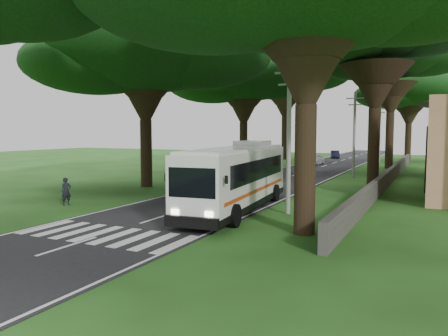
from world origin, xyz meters
name	(u,v)px	position (x,y,z in m)	size (l,w,h in m)	color
ground	(134,226)	(0.00, 0.00, 0.00)	(140.00, 140.00, 0.00)	#1E4413
road	(293,176)	(0.00, 25.00, 0.01)	(8.00, 120.00, 0.04)	black
crosswalk	(104,235)	(0.00, -2.00, 0.00)	(8.00, 3.00, 0.01)	silver
property_wall	(391,175)	(9.00, 24.00, 0.60)	(0.35, 50.00, 1.20)	#383533
pole_near	(289,135)	(5.50, 6.00, 4.18)	(1.60, 0.24, 8.00)	gray
pole_mid	(354,133)	(5.50, 26.00, 4.18)	(1.60, 0.24, 8.00)	gray
pole_far	(380,132)	(5.50, 46.00, 4.18)	(1.60, 0.24, 8.00)	gray
tree_l_mida	(145,50)	(-8.00, 12.00, 10.57)	(15.73, 15.73, 13.97)	black
tree_l_midb	(244,74)	(-7.50, 30.00, 10.75)	(14.90, 14.90, 14.01)	black
tree_l_far	(285,71)	(-8.50, 48.00, 13.30)	(15.72, 15.72, 16.75)	black
tree_r_mida	(377,26)	(8.00, 20.00, 12.41)	(12.54, 12.54, 15.31)	black
tree_r_midb	(392,53)	(7.50, 38.00, 13.26)	(14.32, 14.32, 16.46)	black
tree_r_far	(410,88)	(8.50, 56.00, 10.81)	(14.33, 14.33, 13.96)	black
coach_bus	(237,177)	(2.69, 5.67, 1.88)	(3.65, 12.04, 3.49)	white
distant_car_a	(315,159)	(-1.55, 39.45, 0.74)	(1.67, 4.15, 1.41)	#B0B0B5
distant_car_b	(335,154)	(-2.07, 54.04, 0.63)	(1.27, 3.66, 1.20)	#23214D
pedestrian	(66,191)	(-7.11, 2.84, 0.82)	(0.60, 0.39, 1.64)	black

